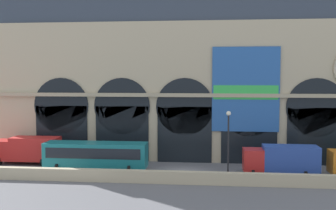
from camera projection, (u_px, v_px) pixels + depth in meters
name	position (u px, v px, depth m)	size (l,w,h in m)	color
ground_plane	(182.00, 172.00, 41.74)	(200.00, 200.00, 0.00)	slate
quay_parapet_wall	(179.00, 177.00, 37.33)	(90.00, 0.70, 1.20)	#BCAD8C
station_building	(186.00, 78.00, 48.89)	(46.40, 6.34, 20.46)	#BCAD8C
box_truck_west	(28.00, 149.00, 45.79)	(7.50, 2.91, 3.12)	red
bus_midwest	(96.00, 155.00, 42.15)	(11.00, 3.25, 3.10)	#19727A
box_truck_mideast	(281.00, 159.00, 40.17)	(7.50, 2.91, 3.12)	red
street_lamp_quayside	(228.00, 137.00, 37.36)	(0.44, 0.44, 6.90)	black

